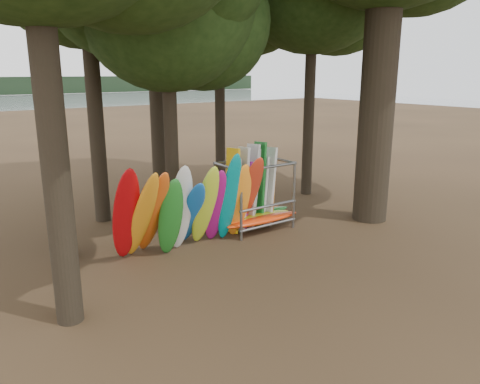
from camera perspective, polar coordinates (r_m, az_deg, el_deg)
ground at (r=14.64m, az=4.37°, el=-6.35°), size 120.00×120.00×0.00m
oak_5 at (r=15.29m, az=-9.01°, el=22.11°), size 6.32×6.32×10.04m
kayak_row at (r=13.82m, az=-5.99°, el=-1.95°), size 5.06×2.11×3.01m
storage_rack at (r=15.80m, az=1.73°, el=-0.68°), size 3.25×1.53×2.93m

